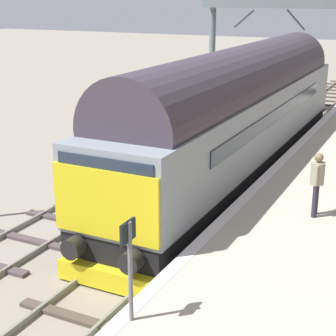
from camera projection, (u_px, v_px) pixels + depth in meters
name	position (u px, v px, depth m)	size (l,w,h in m)	color
ground_plane	(185.00, 222.00, 15.96)	(140.00, 140.00, 0.00)	gray
track_main	(185.00, 220.00, 15.94)	(2.50, 60.00, 0.15)	slate
track_adjacent_west	(92.00, 202.00, 17.32)	(2.50, 60.00, 0.15)	slate
station_platform	(310.00, 228.00, 14.28)	(4.00, 44.00, 1.01)	#BAB5A1
diesel_locomotive	(239.00, 110.00, 19.06)	(2.74, 17.81, 4.68)	black
platform_number_sign	(129.00, 255.00, 9.04)	(0.10, 0.44, 1.82)	slate
waiting_passenger	(317.00, 179.00, 13.52)	(0.36, 0.51, 1.64)	#2D2839
overhead_footbridge	(324.00, 10.00, 27.66)	(12.55, 2.00, 6.17)	slate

